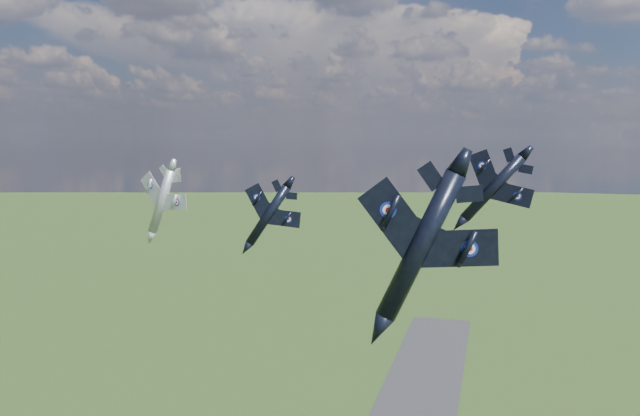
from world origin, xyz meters
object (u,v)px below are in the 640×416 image
(jet_right_navy, at_px, (420,246))
(jet_high_navy, at_px, (493,188))
(jet_left_silver, at_px, (162,201))
(jet_lead_navy, at_px, (268,215))

(jet_right_navy, distance_m, jet_high_navy, 38.87)
(jet_high_navy, xyz_separation_m, jet_left_silver, (-44.50, -4.35, -2.49))
(jet_left_silver, bearing_deg, jet_lead_navy, 9.76)
(jet_right_navy, height_order, jet_left_silver, jet_right_navy)
(jet_right_navy, bearing_deg, jet_high_navy, 75.44)
(jet_lead_navy, distance_m, jet_left_silver, 16.40)
(jet_lead_navy, height_order, jet_right_navy, jet_right_navy)
(jet_lead_navy, relative_size, jet_left_silver, 0.94)
(jet_right_navy, height_order, jet_high_navy, jet_high_navy)
(jet_high_navy, relative_size, jet_left_silver, 1.07)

